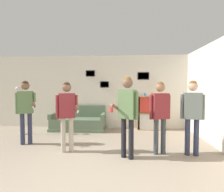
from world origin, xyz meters
The scene contains 12 objects.
ground_plane centered at (0.00, 0.00, 0.00)m, with size 20.00×20.00×0.00m, color gray.
wall_back centered at (0.00, 4.09, 1.35)m, with size 8.65×0.08×2.70m.
wall_right centered at (3.15, 2.03, 1.35)m, with size 0.06×6.46×2.70m.
couch centered at (-0.78, 3.67, 0.29)m, with size 1.91×0.80×0.86m.
bookshelf centered at (1.79, 3.87, 0.60)m, with size 0.98×0.30×1.20m.
floor_lamp centered at (-2.43, 2.97, 1.12)m, with size 0.44×0.28×1.64m.
person_player_foreground_left centered at (-1.76, 2.00, 1.04)m, with size 0.58×0.41×1.68m.
person_player_foreground_center centered at (-0.49, 1.54, 1.00)m, with size 0.58×0.40×1.63m.
person_watcher_holding_cup centered at (0.90, 1.26, 1.07)m, with size 0.59×0.36×1.74m.
person_spectator_near_bookshelf centered at (1.64, 1.54, 1.00)m, with size 0.48×0.29×1.64m.
person_spectator_far_right centered at (2.34, 1.51, 1.02)m, with size 0.49×0.27×1.66m.
drinking_cup centered at (1.57, 3.87, 1.26)m, with size 0.08×0.08×0.11m.
Camera 1 is at (0.83, -2.42, 1.50)m, focal length 28.00 mm.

